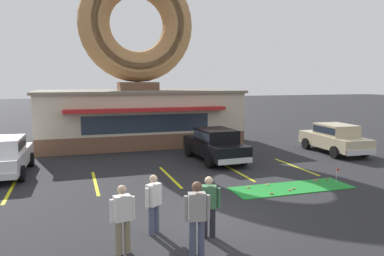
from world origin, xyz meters
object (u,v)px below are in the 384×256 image
putting_flag_pin (337,172)px  pedestrian_hooded_kid (154,202)px  pedestrian_clipboard_woman (197,215)px  car_black (215,143)px  pedestrian_blue_sweater_man (209,204)px  pedestrian_leather_jacket_man (123,216)px  trash_bin (233,137)px  golf_ball (275,189)px  car_champagne (335,137)px  car_white (3,155)px

putting_flag_pin → pedestrian_hooded_kid: 8.22m
pedestrian_hooded_kid → pedestrian_clipboard_woman: 1.68m
car_black → pedestrian_blue_sweater_man: 9.18m
putting_flag_pin → pedestrian_leather_jacket_man: (-8.71, -3.47, 0.46)m
putting_flag_pin → trash_bin: (-0.21, 9.34, 0.06)m
golf_ball → pedestrian_hooded_kid: 5.57m
putting_flag_pin → trash_bin: trash_bin is taller
golf_ball → pedestrian_clipboard_woman: 5.91m
putting_flag_pin → pedestrian_hooded_kid: pedestrian_hooded_kid is taller
pedestrian_clipboard_woman → trash_bin: bearing=62.8°
pedestrian_leather_jacket_man → trash_bin: size_ratio=1.66×
putting_flag_pin → pedestrian_leather_jacket_man: bearing=-158.3°
car_champagne → pedestrian_clipboard_woman: (-11.11, -9.26, 0.10)m
golf_ball → putting_flag_pin: size_ratio=0.08×
golf_ball → car_black: car_black is taller
pedestrian_hooded_kid → pedestrian_leather_jacket_man: pedestrian_leather_jacket_man is taller
putting_flag_pin → golf_ball: bearing=-176.6°
car_white → pedestrian_clipboard_woman: (5.38, -9.50, 0.10)m
car_champagne → pedestrian_hooded_kid: size_ratio=2.98×
pedestrian_hooded_kid → pedestrian_clipboard_woman: pedestrian_clipboard_woman is taller
putting_flag_pin → car_white: car_white is taller
car_white → pedestrian_clipboard_woman: 10.92m
pedestrian_clipboard_woman → putting_flag_pin: bearing=30.0°
pedestrian_blue_sweater_man → trash_bin: bearing=63.3°
golf_ball → pedestrian_hooded_kid: bearing=-154.1°
pedestrian_hooded_kid → pedestrian_blue_sweater_man: bearing=-26.6°
car_white → pedestrian_blue_sweater_man: size_ratio=2.93×
putting_flag_pin → pedestrian_hooded_kid: bearing=-161.7°
car_black → pedestrian_clipboard_woman: (-4.13, -9.39, 0.10)m
car_champagne → trash_bin: (-4.18, 4.20, -0.37)m
car_champagne → pedestrian_blue_sweater_man: car_champagne is taller
car_white → car_champagne: size_ratio=0.99×
car_black → pedestrian_leather_jacket_man: size_ratio=2.86×
car_white → pedestrian_blue_sweater_man: (6.00, -8.59, -0.00)m
golf_ball → trash_bin: size_ratio=0.04×
car_white → car_champagne: bearing=-0.8°
putting_flag_pin → car_white: 13.64m
car_black → pedestrian_hooded_kid: bearing=-121.4°
trash_bin → pedestrian_blue_sweater_man: bearing=-116.7°
car_black → pedestrian_clipboard_woman: bearing=-113.7°
pedestrian_leather_jacket_man → golf_ball: bearing=29.4°
car_champagne → pedestrian_clipboard_woman: bearing=-140.2°
pedestrian_blue_sweater_man → putting_flag_pin: bearing=26.2°
pedestrian_leather_jacket_man → pedestrian_clipboard_woman: size_ratio=0.93×
golf_ball → putting_flag_pin: putting_flag_pin is taller
pedestrian_blue_sweater_man → pedestrian_leather_jacket_man: bearing=-173.1°
pedestrian_clipboard_woman → car_white: bearing=119.6°
golf_ball → car_white: (-9.69, 5.55, 0.82)m
pedestrian_clipboard_woman → car_champagne: bearing=39.8°
pedestrian_leather_jacket_man → pedestrian_hooded_kid: bearing=44.6°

